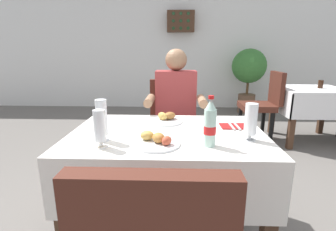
% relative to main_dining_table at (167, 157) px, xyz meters
% --- Properties ---
extents(back_wall, '(11.00, 0.12, 3.16)m').
position_rel_main_dining_table_xyz_m(back_wall, '(-0.07, 4.14, 1.00)').
color(back_wall, white).
rests_on(back_wall, ground).
extents(main_dining_table, '(1.20, 0.83, 0.75)m').
position_rel_main_dining_table_xyz_m(main_dining_table, '(0.00, 0.00, 0.00)').
color(main_dining_table, white).
rests_on(main_dining_table, ground).
extents(chair_far_diner_seat, '(0.44, 0.50, 0.97)m').
position_rel_main_dining_table_xyz_m(chair_far_diner_seat, '(-0.00, 0.81, -0.02)').
color(chair_far_diner_seat, '#4C2319').
rests_on(chair_far_diner_seat, ground).
extents(seated_diner_far, '(0.50, 0.46, 1.26)m').
position_rel_main_dining_table_xyz_m(seated_diner_far, '(0.05, 0.70, 0.13)').
color(seated_diner_far, '#282D42').
rests_on(seated_diner_far, ground).
extents(plate_near_camera, '(0.26, 0.26, 0.07)m').
position_rel_main_dining_table_xyz_m(plate_near_camera, '(-0.05, -0.22, 0.19)').
color(plate_near_camera, white).
rests_on(plate_near_camera, main_dining_table).
extents(plate_far_diner, '(0.25, 0.25, 0.07)m').
position_rel_main_dining_table_xyz_m(plate_far_diner, '(-0.02, 0.23, 0.19)').
color(plate_far_diner, white).
rests_on(plate_far_diner, main_dining_table).
extents(beer_glass_left, '(0.07, 0.07, 0.21)m').
position_rel_main_dining_table_xyz_m(beer_glass_left, '(0.47, -0.13, 0.28)').
color(beer_glass_left, white).
rests_on(beer_glass_left, main_dining_table).
extents(beer_glass_middle, '(0.07, 0.07, 0.20)m').
position_rel_main_dining_table_xyz_m(beer_glass_middle, '(-0.34, -0.27, 0.27)').
color(beer_glass_middle, white).
rests_on(beer_glass_middle, main_dining_table).
extents(beer_glass_right, '(0.07, 0.07, 0.23)m').
position_rel_main_dining_table_xyz_m(beer_glass_right, '(-0.36, -0.17, 0.29)').
color(beer_glass_right, white).
rests_on(beer_glass_right, main_dining_table).
extents(cola_bottle_primary, '(0.07, 0.07, 0.27)m').
position_rel_main_dining_table_xyz_m(cola_bottle_primary, '(0.23, -0.23, 0.29)').
color(cola_bottle_primary, silver).
rests_on(cola_bottle_primary, main_dining_table).
extents(napkin_cutlery_set, '(0.17, 0.19, 0.01)m').
position_rel_main_dining_table_xyz_m(napkin_cutlery_set, '(0.44, 0.12, 0.18)').
color(napkin_cutlery_set, maroon).
rests_on(napkin_cutlery_set, main_dining_table).
extents(background_dining_table, '(0.87, 0.79, 0.75)m').
position_rel_main_dining_table_xyz_m(background_dining_table, '(1.90, 1.97, -0.02)').
color(background_dining_table, white).
rests_on(background_dining_table, ground).
extents(background_chair_left, '(0.50, 0.44, 0.97)m').
position_rel_main_dining_table_xyz_m(background_chair_left, '(1.26, 1.97, -0.02)').
color(background_chair_left, '#4C2319').
rests_on(background_chair_left, ground).
extents(background_table_tumbler, '(0.06, 0.06, 0.11)m').
position_rel_main_dining_table_xyz_m(background_table_tumbler, '(2.00, 1.97, 0.23)').
color(background_table_tumbler, black).
rests_on(background_table_tumbler, background_dining_table).
extents(potted_plant_corner, '(0.68, 0.68, 1.29)m').
position_rel_main_dining_table_xyz_m(potted_plant_corner, '(1.49, 3.64, 0.28)').
color(potted_plant_corner, brown).
rests_on(potted_plant_corner, ground).
extents(wall_bottle_rack, '(0.56, 0.21, 0.42)m').
position_rel_main_dining_table_xyz_m(wall_bottle_rack, '(0.12, 3.98, 1.26)').
color(wall_bottle_rack, '#472D1E').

